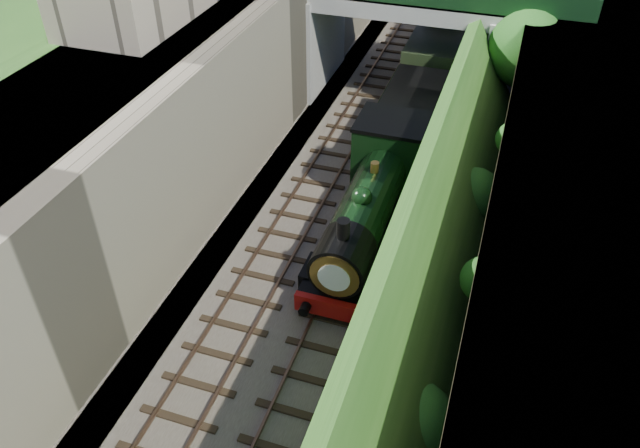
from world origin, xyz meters
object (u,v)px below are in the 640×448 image
at_px(tree, 529,51).
at_px(tender, 410,122).
at_px(road_bridge, 433,28).
at_px(locomotive, 371,204).

distance_m(tree, tender, 6.33).
distance_m(road_bridge, tender, 6.40).
distance_m(locomotive, tender, 7.37).
relative_size(road_bridge, tree, 2.42).
distance_m(road_bridge, tree, 5.82).
bearing_deg(road_bridge, tree, -30.87).
relative_size(tree, tender, 1.10).
bearing_deg(tree, locomotive, -114.59).
height_order(road_bridge, tender, road_bridge).
height_order(tree, locomotive, tree).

